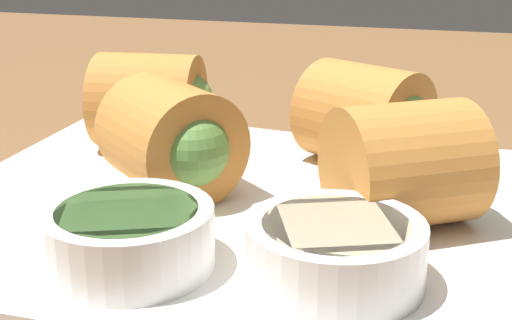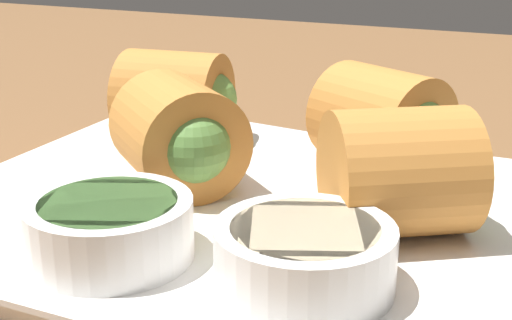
{
  "view_description": "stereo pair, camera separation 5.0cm",
  "coord_description": "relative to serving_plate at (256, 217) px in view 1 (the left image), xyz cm",
  "views": [
    {
      "loc": [
        -11.83,
        35.24,
        17.63
      ],
      "look_at": [
        -2.44,
        2.53,
        5.88
      ],
      "focal_mm": 50.0,
      "sensor_mm": 36.0,
      "label": 1
    },
    {
      "loc": [
        -16.53,
        33.51,
        17.63
      ],
      "look_at": [
        -2.44,
        2.53,
        5.88
      ],
      "focal_mm": 50.0,
      "sensor_mm": 36.0,
      "label": 2
    }
  ],
  "objects": [
    {
      "name": "roll_back_right",
      "position": [
        8.76,
        -7.55,
        3.72
      ],
      "size": [
        7.7,
        6.65,
        5.95
      ],
      "color": "#B77533",
      "rests_on": "serving_plate"
    },
    {
      "name": "roll_front_right",
      "position": [
        -7.75,
        0.17,
        3.72
      ],
      "size": [
        8.56,
        8.44,
        5.95
      ],
      "color": "#B77533",
      "rests_on": "serving_plate"
    },
    {
      "name": "table_surface",
      "position": [
        2.44,
        -2.53,
        -1.76
      ],
      "size": [
        180.0,
        140.0,
        2.0
      ],
      "color": "brown",
      "rests_on": "ground"
    },
    {
      "name": "spoon",
      "position": [
        -1.35,
        -15.79,
        -0.3
      ],
      "size": [
        20.1,
        3.65,
        1.09
      ],
      "color": "silver",
      "rests_on": "table_surface"
    },
    {
      "name": "roll_front_left",
      "position": [
        -4.76,
        -7.57,
        3.72
      ],
      "size": [
        8.4,
        8.23,
        5.95
      ],
      "color": "#B77533",
      "rests_on": "serving_plate"
    },
    {
      "name": "roll_back_left",
      "position": [
        4.49,
        -0.27,
        3.72
      ],
      "size": [
        8.69,
        8.64,
        5.95
      ],
      "color": "#B77533",
      "rests_on": "serving_plate"
    },
    {
      "name": "dipping_bowl_near",
      "position": [
        -5.34,
        7.1,
        2.18
      ],
      "size": [
        7.24,
        7.24,
        2.64
      ],
      "color": "white",
      "rests_on": "serving_plate"
    },
    {
      "name": "serving_plate",
      "position": [
        0.0,
        0.0,
        0.0
      ],
      "size": [
        33.19,
        25.87,
        1.5
      ],
      "color": "white",
      "rests_on": "table_surface"
    },
    {
      "name": "dipping_bowl_far",
      "position": [
        3.24,
        8.09,
        2.18
      ],
      "size": [
        7.24,
        7.24,
        2.64
      ],
      "color": "white",
      "rests_on": "serving_plate"
    }
  ]
}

